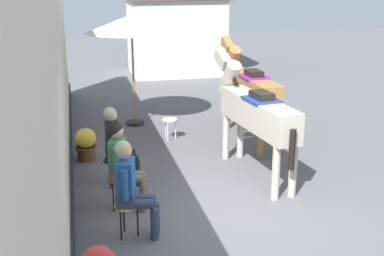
# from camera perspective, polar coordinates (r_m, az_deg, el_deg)

# --- Properties ---
(ground_plane) EXTENTS (40.00, 40.00, 0.00)m
(ground_plane) POSITION_cam_1_polar(r_m,az_deg,el_deg) (10.12, -0.19, -2.54)
(ground_plane) COLOR #56565B
(pub_facade_wall) EXTENTS (0.34, 14.00, 3.40)m
(pub_facade_wall) POSITION_cam_1_polar(r_m,az_deg,el_deg) (7.99, -15.68, 2.87)
(pub_facade_wall) COLOR beige
(pub_facade_wall) RESTS_ON ground_plane
(distant_cottage) EXTENTS (3.40, 2.60, 3.50)m
(distant_cottage) POSITION_cam_1_polar(r_m,az_deg,el_deg) (17.83, -1.92, 12.11)
(distant_cottage) COLOR silver
(distant_cottage) RESTS_ON ground_plane
(seated_visitor_near) EXTENTS (0.61, 0.48, 1.39)m
(seated_visitor_near) POSITION_cam_1_polar(r_m,az_deg,el_deg) (6.65, -7.12, -6.49)
(seated_visitor_near) COLOR gold
(seated_visitor_near) RESTS_ON ground_plane
(seated_visitor_middle) EXTENTS (0.61, 0.48, 1.39)m
(seated_visitor_middle) POSITION_cam_1_polar(r_m,az_deg,el_deg) (7.46, -8.08, -3.83)
(seated_visitor_middle) COLOR red
(seated_visitor_middle) RESTS_ON ground_plane
(seated_visitor_far) EXTENTS (0.61, 0.49, 1.39)m
(seated_visitor_far) POSITION_cam_1_polar(r_m,az_deg,el_deg) (8.29, -8.75, -1.65)
(seated_visitor_far) COLOR black
(seated_visitor_far) RESTS_ON ground_plane
(saddled_horse_near) EXTENTS (0.69, 2.99, 2.06)m
(saddled_horse_near) POSITION_cam_1_polar(r_m,az_deg,el_deg) (8.66, 7.27, 1.90)
(saddled_horse_near) COLOR #B2A899
(saddled_horse_near) RESTS_ON ground_plane
(saddled_horse_far) EXTENTS (0.52, 3.00, 2.06)m
(saddled_horse_far) POSITION_cam_1_polar(r_m,az_deg,el_deg) (10.53, 6.63, 4.71)
(saddled_horse_far) COLOR #9E6B38
(saddled_horse_far) RESTS_ON ground_plane
(flower_planter_farthest) EXTENTS (0.43, 0.43, 0.64)m
(flower_planter_farthest) POSITION_cam_1_polar(r_m,az_deg,el_deg) (9.70, -12.21, -1.77)
(flower_planter_farthest) COLOR brown
(flower_planter_farthest) RESTS_ON ground_plane
(cafe_parasol) EXTENTS (2.10, 2.10, 2.58)m
(cafe_parasol) POSITION_cam_1_polar(r_m,az_deg,el_deg) (11.46, -7.02, 11.84)
(cafe_parasol) COLOR black
(cafe_parasol) RESTS_ON ground_plane
(spare_stool_white) EXTENTS (0.32, 0.32, 0.46)m
(spare_stool_white) POSITION_cam_1_polar(r_m,az_deg,el_deg) (10.65, -2.61, 0.74)
(spare_stool_white) COLOR white
(spare_stool_white) RESTS_ON ground_plane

